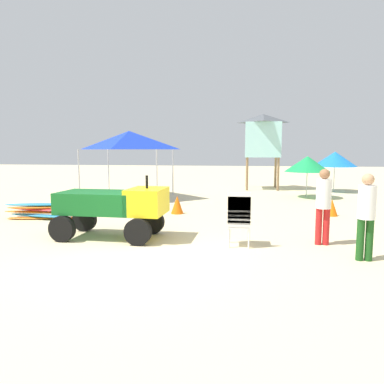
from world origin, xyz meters
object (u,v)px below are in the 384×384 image
at_px(lifeguard_near_left, 323,202).
at_px(beach_umbrella_mid, 335,159).
at_px(beach_umbrella_left, 307,164).
at_px(popup_canopy, 129,140).
at_px(lifeguard_near_center, 366,211).
at_px(traffic_cone_near, 332,208).
at_px(stacked_plastic_chairs, 239,215).
at_px(lifeguard_tower, 263,135).
at_px(traffic_cone_far, 177,205).
at_px(surfboard_pile, 43,211).
at_px(utility_cart, 114,205).

distance_m(lifeguard_near_left, beach_umbrella_mid, 10.94).
bearing_deg(beach_umbrella_left, popup_canopy, -169.04).
bearing_deg(lifeguard_near_center, traffic_cone_near, 83.90).
bearing_deg(beach_umbrella_left, stacked_plastic_chairs, -108.37).
height_order(lifeguard_tower, beach_umbrella_mid, lifeguard_tower).
xyz_separation_m(stacked_plastic_chairs, beach_umbrella_mid, (4.54, 11.01, 0.93)).
bearing_deg(beach_umbrella_mid, lifeguard_near_center, -100.61).
bearing_deg(popup_canopy, lifeguard_near_left, -45.30).
bearing_deg(traffic_cone_near, lifeguard_near_left, -106.01).
distance_m(stacked_plastic_chairs, lifeguard_near_left, 1.89).
xyz_separation_m(lifeguard_near_left, traffic_cone_far, (-3.88, 3.38, -0.67)).
relative_size(lifeguard_near_left, lifeguard_near_center, 1.01).
xyz_separation_m(surfboard_pile, lifeguard_near_left, (7.73, -1.89, 0.72)).
height_order(utility_cart, traffic_cone_far, utility_cart).
relative_size(utility_cart, beach_umbrella_mid, 1.23).
bearing_deg(beach_umbrella_mid, traffic_cone_near, -103.63).
height_order(utility_cart, surfboard_pile, utility_cart).
distance_m(popup_canopy, lifeguard_tower, 7.49).
bearing_deg(stacked_plastic_chairs, lifeguard_near_left, 13.52).
height_order(utility_cart, popup_canopy, popup_canopy).
height_order(lifeguard_tower, traffic_cone_near, lifeguard_tower).
distance_m(surfboard_pile, traffic_cone_far, 4.13).
bearing_deg(beach_umbrella_mid, popup_canopy, -156.52).
bearing_deg(beach_umbrella_left, traffic_cone_near, -89.18).
bearing_deg(lifeguard_tower, lifeguard_near_center, -83.96).
height_order(stacked_plastic_chairs, traffic_cone_near, stacked_plastic_chairs).
bearing_deg(traffic_cone_far, lifeguard_near_center, -45.25).
bearing_deg(traffic_cone_far, utility_cart, -104.17).
xyz_separation_m(lifeguard_near_center, popup_canopy, (-7.04, 7.64, 1.53)).
height_order(surfboard_pile, traffic_cone_near, traffic_cone_near).
xyz_separation_m(stacked_plastic_chairs, lifeguard_near_left, (1.82, 0.44, 0.26)).
height_order(utility_cart, stacked_plastic_chairs, utility_cart).
bearing_deg(stacked_plastic_chairs, popup_canopy, 123.75).
distance_m(utility_cart, traffic_cone_near, 6.91).
height_order(beach_umbrella_left, traffic_cone_near, beach_umbrella_left).
xyz_separation_m(utility_cart, surfboard_pile, (-2.98, 1.95, -0.54)).
height_order(stacked_plastic_chairs, traffic_cone_far, stacked_plastic_chairs).
xyz_separation_m(lifeguard_tower, traffic_cone_far, (-3.10, -8.00, -2.54)).
distance_m(stacked_plastic_chairs, lifeguard_near_center, 2.46).
height_order(utility_cart, traffic_cone_near, utility_cart).
distance_m(traffic_cone_near, traffic_cone_far, 4.94).
bearing_deg(surfboard_pile, traffic_cone_far, 21.15).
bearing_deg(utility_cart, surfboard_pile, 146.87).
height_order(utility_cart, beach_umbrella_left, beach_umbrella_left).
relative_size(lifeguard_near_left, lifeguard_tower, 0.42).
distance_m(surfboard_pile, lifeguard_near_left, 7.99).
relative_size(beach_umbrella_mid, traffic_cone_near, 3.94).
relative_size(beach_umbrella_left, beach_umbrella_mid, 0.92).
relative_size(surfboard_pile, traffic_cone_near, 4.94).
bearing_deg(beach_umbrella_mid, utility_cart, -125.10).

